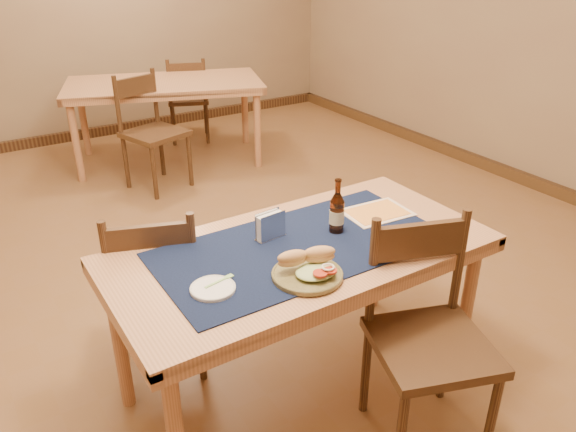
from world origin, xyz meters
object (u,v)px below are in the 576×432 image
chair_main_far (156,286)px  chair_main_near (428,334)px  main_table (301,263)px  napkin_holder (270,226)px  back_table (165,91)px  beer_bottle (337,212)px  sandwich_plate (309,270)px

chair_main_far → chair_main_near: bearing=-51.1°
main_table → napkin_holder: bearing=120.5°
main_table → back_table: (0.63, 3.17, 0.00)m
chair_main_far → beer_bottle: 0.90m
back_table → sandwich_plate: bearing=-102.2°
main_table → napkin_holder: napkin_holder is taller
back_table → main_table: bearing=-101.2°
napkin_holder → chair_main_far: bearing=139.9°
main_table → chair_main_near: size_ratio=1.68×
main_table → back_table: same height
beer_bottle → napkin_holder: bearing=159.8°
back_table → beer_bottle: beer_bottle is taller
chair_main_near → beer_bottle: 0.62m
chair_main_far → sandwich_plate: 0.84m
back_table → sandwich_plate: 3.46m
back_table → sandwich_plate: sandwich_plate is taller
chair_main_near → sandwich_plate: chair_main_near is taller
main_table → beer_bottle: size_ratio=6.59×
main_table → back_table: 3.23m
napkin_holder → beer_bottle: bearing=-20.2°
back_table → napkin_holder: napkin_holder is taller
back_table → sandwich_plate: (-0.73, -3.38, 0.12)m
back_table → chair_main_far: (-1.11, -2.70, -0.21)m
napkin_holder → sandwich_plate: bearing=-95.4°
back_table → chair_main_near: bearing=-95.4°
back_table → chair_main_near: chair_main_near is taller
back_table → napkin_holder: 3.13m
back_table → beer_bottle: 3.18m
back_table → napkin_holder: bearing=-102.9°
sandwich_plate → napkin_holder: 0.34m
beer_bottle → napkin_holder: beer_bottle is taller
chair_main_far → napkin_holder: size_ratio=6.35×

